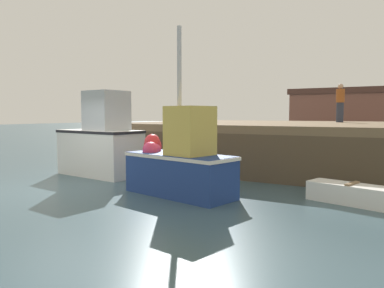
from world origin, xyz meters
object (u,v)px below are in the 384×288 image
rowboat (352,194)px  fishing_boat_near_right (180,162)px  dockworker (340,103)px  fishing_boat_near_left (101,143)px

rowboat → fishing_boat_near_right: bearing=-162.6°
fishing_boat_near_right → rowboat: fishing_boat_near_right is taller
fishing_boat_near_right → dockworker: fishing_boat_near_right is taller
rowboat → dockworker: bearing=101.4°
rowboat → fishing_boat_near_left: bearing=179.2°
fishing_boat_near_right → rowboat: 4.01m
fishing_boat_near_right → rowboat: bearing=17.4°
fishing_boat_near_right → rowboat: (3.78, 1.19, -0.59)m
fishing_boat_near_right → dockworker: 9.38m
fishing_boat_near_left → rowboat: 7.65m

